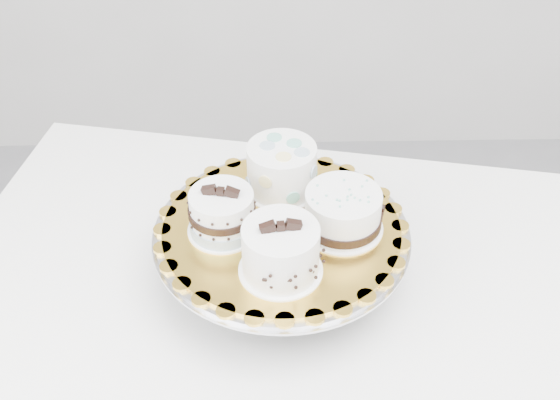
{
  "coord_description": "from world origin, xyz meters",
  "views": [
    {
      "loc": [
        -0.09,
        -0.43,
        1.55
      ],
      "look_at": [
        -0.08,
        0.32,
        0.92
      ],
      "focal_mm": 45.0,
      "sensor_mm": 36.0,
      "label": 1
    }
  ],
  "objects_px": {
    "table": "(314,338)",
    "cake_banded": "(222,214)",
    "cake_ribbon": "(343,212)",
    "cake_stand": "(281,245)",
    "cake_dots": "(282,168)",
    "cake_swirl": "(281,252)",
    "cake_board": "(282,228)"
  },
  "relations": [
    {
      "from": "table",
      "to": "cake_ribbon",
      "type": "height_order",
      "value": "cake_ribbon"
    },
    {
      "from": "cake_stand",
      "to": "cake_swirl",
      "type": "xyz_separation_m",
      "value": [
        -0.0,
        -0.09,
        0.07
      ]
    },
    {
      "from": "cake_swirl",
      "to": "cake_banded",
      "type": "xyz_separation_m",
      "value": [
        -0.08,
        0.08,
        -0.0
      ]
    },
    {
      "from": "cake_banded",
      "to": "cake_dots",
      "type": "distance_m",
      "value": 0.13
    },
    {
      "from": "cake_banded",
      "to": "cake_dots",
      "type": "bearing_deg",
      "value": 58.81
    },
    {
      "from": "cake_stand",
      "to": "cake_dots",
      "type": "bearing_deg",
      "value": 88.61
    },
    {
      "from": "table",
      "to": "cake_ribbon",
      "type": "relative_size",
      "value": 9.7
    },
    {
      "from": "cake_board",
      "to": "cake_dots",
      "type": "xyz_separation_m",
      "value": [
        0.0,
        0.09,
        0.04
      ]
    },
    {
      "from": "cake_stand",
      "to": "cake_dots",
      "type": "relative_size",
      "value": 2.97
    },
    {
      "from": "table",
      "to": "cake_ribbon",
      "type": "xyz_separation_m",
      "value": [
        0.04,
        0.05,
        0.22
      ]
    },
    {
      "from": "cake_ribbon",
      "to": "cake_banded",
      "type": "bearing_deg",
      "value": -163.55
    },
    {
      "from": "cake_board",
      "to": "cake_swirl",
      "type": "bearing_deg",
      "value": -92.12
    },
    {
      "from": "table",
      "to": "cake_swirl",
      "type": "distance_m",
      "value": 0.23
    },
    {
      "from": "cake_board",
      "to": "cake_swirl",
      "type": "height_order",
      "value": "cake_swirl"
    },
    {
      "from": "cake_swirl",
      "to": "cake_ribbon",
      "type": "bearing_deg",
      "value": 35.85
    },
    {
      "from": "cake_ribbon",
      "to": "table",
      "type": "bearing_deg",
      "value": -109.93
    },
    {
      "from": "cake_board",
      "to": "cake_dots",
      "type": "bearing_deg",
      "value": 88.61
    },
    {
      "from": "cake_swirl",
      "to": "cake_ribbon",
      "type": "relative_size",
      "value": 0.86
    },
    {
      "from": "cake_banded",
      "to": "cake_dots",
      "type": "height_order",
      "value": "cake_banded"
    },
    {
      "from": "cake_stand",
      "to": "cake_board",
      "type": "height_order",
      "value": "cake_board"
    },
    {
      "from": "cake_board",
      "to": "cake_ribbon",
      "type": "height_order",
      "value": "cake_ribbon"
    },
    {
      "from": "cake_dots",
      "to": "cake_ribbon",
      "type": "height_order",
      "value": "cake_dots"
    },
    {
      "from": "table",
      "to": "cake_banded",
      "type": "relative_size",
      "value": 12.16
    },
    {
      "from": "cake_board",
      "to": "cake_banded",
      "type": "height_order",
      "value": "cake_banded"
    },
    {
      "from": "cake_board",
      "to": "cake_swirl",
      "type": "distance_m",
      "value": 0.1
    },
    {
      "from": "table",
      "to": "cake_swirl",
      "type": "relative_size",
      "value": 11.31
    },
    {
      "from": "cake_board",
      "to": "cake_ribbon",
      "type": "distance_m",
      "value": 0.09
    },
    {
      "from": "cake_board",
      "to": "cake_dots",
      "type": "relative_size",
      "value": 2.73
    },
    {
      "from": "table",
      "to": "cake_dots",
      "type": "height_order",
      "value": "cake_dots"
    },
    {
      "from": "cake_board",
      "to": "cake_swirl",
      "type": "xyz_separation_m",
      "value": [
        -0.0,
        -0.09,
        0.04
      ]
    },
    {
      "from": "table",
      "to": "cake_board",
      "type": "xyz_separation_m",
      "value": [
        -0.05,
        0.06,
        0.19
      ]
    },
    {
      "from": "cake_stand",
      "to": "cake_banded",
      "type": "distance_m",
      "value": 0.11
    }
  ]
}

